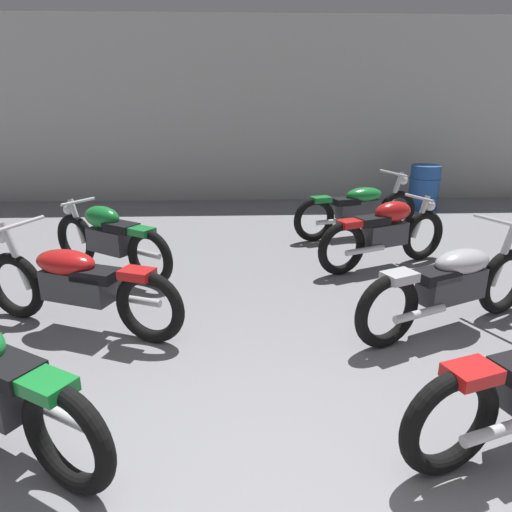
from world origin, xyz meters
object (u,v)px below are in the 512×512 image
(motorcycle_right_row_2, at_px, (386,232))
(motorcycle_right_row_3, at_px, (358,208))
(motorcycle_left_row_1, at_px, (76,284))
(oil_drum, at_px, (424,187))
(motorcycle_left_row_2, at_px, (109,239))
(motorcycle_right_row_1, at_px, (453,284))

(motorcycle_right_row_2, relative_size, motorcycle_right_row_3, 0.89)
(motorcycle_left_row_1, distance_m, oil_drum, 7.01)
(motorcycle_right_row_2, relative_size, oil_drum, 2.18)
(motorcycle_left_row_1, relative_size, motorcycle_right_row_3, 0.98)
(motorcycle_left_row_1, xyz_separation_m, oil_drum, (5.12, 4.78, -0.03))
(motorcycle_left_row_2, xyz_separation_m, motorcycle_right_row_1, (3.51, -1.57, -0.01))
(motorcycle_right_row_1, bearing_deg, motorcycle_left_row_2, 155.98)
(motorcycle_right_row_2, height_order, motorcycle_right_row_3, motorcycle_right_row_3)
(motorcycle_left_row_2, bearing_deg, motorcycle_right_row_1, -24.02)
(motorcycle_left_row_1, distance_m, motorcycle_right_row_1, 3.45)
(motorcycle_right_row_1, bearing_deg, motorcycle_left_row_1, 177.69)
(motorcycle_left_row_2, height_order, motorcycle_right_row_2, same)
(motorcycle_right_row_1, height_order, motorcycle_right_row_2, motorcycle_right_row_1)
(oil_drum, bearing_deg, motorcycle_left_row_2, -147.11)
(motorcycle_left_row_1, height_order, motorcycle_right_row_2, motorcycle_left_row_1)
(motorcycle_left_row_2, relative_size, oil_drum, 1.98)
(motorcycle_right_row_2, bearing_deg, motorcycle_left_row_1, -155.08)
(motorcycle_left_row_1, distance_m, motorcycle_right_row_2, 3.70)
(motorcycle_left_row_1, relative_size, motorcycle_right_row_2, 1.11)
(motorcycle_right_row_1, bearing_deg, oil_drum, 71.23)
(motorcycle_right_row_2, height_order, oil_drum, motorcycle_right_row_2)
(motorcycle_left_row_2, bearing_deg, oil_drum, 32.89)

